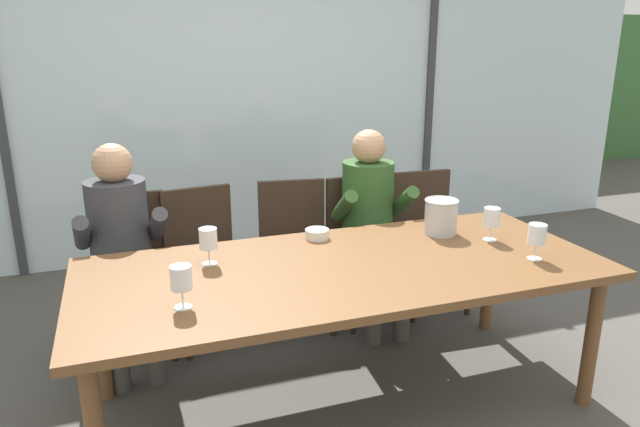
% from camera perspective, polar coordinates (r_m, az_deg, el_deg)
% --- Properties ---
extents(ground, '(14.00, 14.00, 0.00)m').
position_cam_1_polar(ground, '(3.86, -3.23, -9.82)').
color(ground, '#4C4742').
extents(window_glass_panel, '(7.63, 0.03, 2.60)m').
position_cam_1_polar(window_glass_panel, '(4.76, -8.03, 11.48)').
color(window_glass_panel, silver).
rests_on(window_glass_panel, ground).
extents(window_mullion_right, '(0.06, 0.06, 2.60)m').
position_cam_1_polar(window_mullion_right, '(5.35, 10.73, 11.92)').
color(window_mullion_right, '#38383D').
rests_on(window_mullion_right, ground).
extents(hillside_vineyard, '(13.63, 2.40, 2.06)m').
position_cam_1_polar(hillside_vineyard, '(7.91, -12.65, 11.32)').
color(hillside_vineyard, '#386633').
rests_on(hillside_vineyard, ground).
extents(dining_table, '(2.43, 1.03, 0.72)m').
position_cam_1_polar(dining_table, '(2.72, 2.45, -6.30)').
color(dining_table, brown).
rests_on(dining_table, ground).
extents(chair_near_curtain, '(0.45, 0.45, 0.89)m').
position_cam_1_polar(chair_near_curtain, '(3.49, -18.15, -4.35)').
color(chair_near_curtain, '#332319').
rests_on(chair_near_curtain, ground).
extents(chair_left_of_center, '(0.49, 0.49, 0.89)m').
position_cam_1_polar(chair_left_of_center, '(3.51, -11.39, -3.70)').
color(chair_left_of_center, '#332319').
rests_on(chair_left_of_center, ground).
extents(chair_center, '(0.50, 0.50, 0.89)m').
position_cam_1_polar(chair_center, '(3.61, -2.53, -2.77)').
color(chair_center, '#332319').
rests_on(chair_center, ground).
extents(chair_right_of_center, '(0.46, 0.46, 0.89)m').
position_cam_1_polar(chair_right_of_center, '(3.73, 4.24, -2.16)').
color(chair_right_of_center, '#332319').
rests_on(chair_right_of_center, ground).
extents(chair_near_window_right, '(0.47, 0.47, 0.89)m').
position_cam_1_polar(chair_near_window_right, '(3.92, 10.31, -1.46)').
color(chair_near_window_right, '#332319').
rests_on(chair_near_window_right, ground).
extents(person_charcoal_jacket, '(0.48, 0.63, 1.21)m').
position_cam_1_polar(person_charcoal_jacket, '(3.28, -18.99, -2.56)').
color(person_charcoal_jacket, '#38383D').
rests_on(person_charcoal_jacket, ground).
extents(person_olive_shirt, '(0.48, 0.63, 1.21)m').
position_cam_1_polar(person_olive_shirt, '(3.57, 5.08, -0.12)').
color(person_olive_shirt, '#2D5123').
rests_on(person_olive_shirt, ground).
extents(ice_bucket_primary, '(0.18, 0.18, 0.19)m').
position_cam_1_polar(ice_bucket_primary, '(3.16, 11.83, -0.25)').
color(ice_bucket_primary, '#B7B7BC').
rests_on(ice_bucket_primary, dining_table).
extents(tasting_bowl, '(0.13, 0.13, 0.05)m').
position_cam_1_polar(tasting_bowl, '(3.04, -0.22, -2.01)').
color(tasting_bowl, silver).
rests_on(tasting_bowl, dining_table).
extents(wine_glass_by_left_taster, '(0.08, 0.08, 0.17)m').
position_cam_1_polar(wine_glass_by_left_taster, '(2.30, -13.51, -6.36)').
color(wine_glass_by_left_taster, silver).
rests_on(wine_glass_by_left_taster, dining_table).
extents(wine_glass_near_bucket, '(0.08, 0.08, 0.17)m').
position_cam_1_polar(wine_glass_near_bucket, '(2.72, -10.95, -2.59)').
color(wine_glass_near_bucket, silver).
rests_on(wine_glass_near_bucket, dining_table).
extents(wine_glass_center_pour, '(0.08, 0.08, 0.17)m').
position_cam_1_polar(wine_glass_center_pour, '(3.12, 16.53, -0.47)').
color(wine_glass_center_pour, silver).
rests_on(wine_glass_center_pour, dining_table).
extents(wine_glass_by_right_taster, '(0.08, 0.08, 0.17)m').
position_cam_1_polar(wine_glass_by_right_taster, '(2.91, 20.58, -2.06)').
color(wine_glass_by_right_taster, silver).
rests_on(wine_glass_by_right_taster, dining_table).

